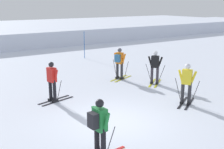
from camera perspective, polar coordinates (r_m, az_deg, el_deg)
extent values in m
plane|color=silver|center=(10.05, 0.50, -9.57)|extent=(120.00, 120.00, 0.00)
cube|color=gold|center=(14.86, 8.06, -1.67)|extent=(1.33, 1.04, 0.02)
cube|color=gold|center=(14.81, 9.13, -1.76)|extent=(1.33, 1.04, 0.02)
cube|color=black|center=(14.70, 7.96, -1.60)|extent=(0.28, 0.25, 0.10)
cube|color=black|center=(14.65, 9.04, -1.69)|extent=(0.28, 0.25, 0.10)
cylinder|color=#38333D|center=(14.58, 8.03, 0.20)|extent=(0.14, 0.14, 0.85)
cylinder|color=#38333D|center=(14.53, 9.11, 0.11)|extent=(0.14, 0.14, 0.85)
cube|color=black|center=(14.42, 8.66, 2.56)|extent=(0.42, 0.45, 0.60)
cylinder|color=black|center=(14.48, 7.70, 2.60)|extent=(0.23, 0.26, 0.55)
cylinder|color=black|center=(14.40, 9.65, 2.46)|extent=(0.23, 0.26, 0.55)
sphere|color=silver|center=(14.33, 8.72, 4.24)|extent=(0.22, 0.22, 0.22)
cylinder|color=#38383D|center=(14.72, 7.40, 0.18)|extent=(0.24, 0.30, 1.01)
cylinder|color=#38383D|center=(14.61, 9.87, -0.02)|extent=(0.24, 0.30, 1.01)
cube|color=gold|center=(15.65, 1.38, -0.71)|extent=(1.52, 0.68, 0.02)
cube|color=gold|center=(15.50, 2.25, -0.86)|extent=(1.52, 0.68, 0.02)
cube|color=black|center=(15.51, 1.08, -0.61)|extent=(0.29, 0.21, 0.10)
cube|color=black|center=(15.37, 1.95, -0.76)|extent=(0.29, 0.21, 0.10)
cylinder|color=#2D2D33|center=(15.40, 1.09, 1.10)|extent=(0.14, 0.14, 0.85)
cylinder|color=#2D2D33|center=(15.25, 1.97, 0.96)|extent=(0.14, 0.14, 0.85)
cube|color=orange|center=(15.19, 1.54, 3.32)|extent=(0.36, 0.44, 0.60)
cylinder|color=orange|center=(15.35, 0.80, 3.39)|extent=(0.18, 0.27, 0.55)
cylinder|color=orange|center=(15.08, 2.38, 3.18)|extent=(0.18, 0.27, 0.55)
sphere|color=#4C4C56|center=(15.12, 1.55, 4.92)|extent=(0.22, 0.22, 0.22)
cylinder|color=#38383D|center=(15.61, 0.60, 1.17)|extent=(0.12, 0.26, 1.04)
cylinder|color=#38383D|center=(15.22, 2.88, 0.81)|extent=(0.12, 0.26, 1.04)
cube|color=teal|center=(15.02, 1.10, 3.27)|extent=(0.27, 0.33, 0.40)
cube|color=black|center=(12.47, -11.57, -4.98)|extent=(1.57, 0.48, 0.02)
cube|color=black|center=(12.25, -10.78, -5.29)|extent=(1.57, 0.48, 0.02)
cube|color=black|center=(12.36, -12.15, -4.88)|extent=(0.28, 0.18, 0.10)
cube|color=black|center=(12.15, -11.36, -5.19)|extent=(0.28, 0.18, 0.10)
cylinder|color=black|center=(12.22, -12.26, -2.78)|extent=(0.14, 0.14, 0.85)
cylinder|color=black|center=(12.00, -11.47, -3.05)|extent=(0.14, 0.14, 0.85)
cube|color=red|center=(11.94, -12.02, -0.05)|extent=(0.33, 0.43, 0.60)
cylinder|color=red|center=(12.15, -12.64, 0.11)|extent=(0.15, 0.27, 0.55)
cylinder|color=red|center=(11.76, -11.22, -0.29)|extent=(0.15, 0.27, 0.55)
sphere|color=black|center=(11.84, -12.13, 1.97)|extent=(0.22, 0.22, 0.22)
cylinder|color=#38383D|center=(12.42, -12.34, -2.73)|extent=(0.12, 0.38, 1.00)
cylinder|color=#38383D|center=(11.94, -10.58, -3.33)|extent=(0.12, 0.38, 1.00)
cylinder|color=black|center=(7.71, -3.04, -12.89)|extent=(0.14, 0.14, 0.85)
cylinder|color=black|center=(7.51, -1.76, -13.67)|extent=(0.14, 0.14, 0.85)
cube|color=#23843D|center=(7.34, -2.46, -8.95)|extent=(0.27, 0.40, 0.60)
cylinder|color=#23843D|center=(7.55, -3.47, -8.40)|extent=(0.11, 0.26, 0.55)
cylinder|color=#23843D|center=(7.18, -1.13, -9.62)|extent=(0.11, 0.26, 0.55)
sphere|color=black|center=(7.19, -2.50, -5.80)|extent=(0.22, 0.22, 0.22)
cylinder|color=#38383D|center=(7.86, -3.01, -12.28)|extent=(0.06, 0.46, 1.11)
cylinder|color=#38383D|center=(7.47, -0.50, -13.77)|extent=(0.06, 0.46, 1.11)
cube|color=#232328|center=(7.22, -3.82, -9.20)|extent=(0.20, 0.29, 0.40)
cube|color=black|center=(12.25, 14.00, -5.47)|extent=(1.43, 0.87, 0.02)
cube|color=black|center=(12.20, 15.29, -5.64)|extent=(1.43, 0.87, 0.02)
cube|color=black|center=(12.09, 13.86, -5.43)|extent=(0.29, 0.23, 0.10)
cube|color=black|center=(12.04, 15.16, -5.60)|extent=(0.29, 0.23, 0.10)
cylinder|color=#2D2D33|center=(11.94, 14.00, -3.28)|extent=(0.14, 0.14, 0.85)
cylinder|color=#2D2D33|center=(11.89, 15.31, -3.44)|extent=(0.14, 0.14, 0.85)
cube|color=yellow|center=(11.75, 14.84, -0.45)|extent=(0.40, 0.45, 0.60)
cylinder|color=yellow|center=(11.82, 13.68, -0.35)|extent=(0.20, 0.27, 0.55)
cylinder|color=yellow|center=(11.72, 16.05, -0.63)|extent=(0.20, 0.27, 0.55)
sphere|color=silver|center=(11.65, 14.98, 1.59)|extent=(0.22, 0.22, 0.22)
cylinder|color=#38383D|center=(12.08, 13.17, -3.16)|extent=(0.18, 0.29, 1.04)
cylinder|color=#38383D|center=(11.96, 16.34, -3.56)|extent=(0.18, 0.29, 1.04)
cylinder|color=#1E56AD|center=(21.21, -5.58, 5.94)|extent=(0.04, 0.04, 2.00)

